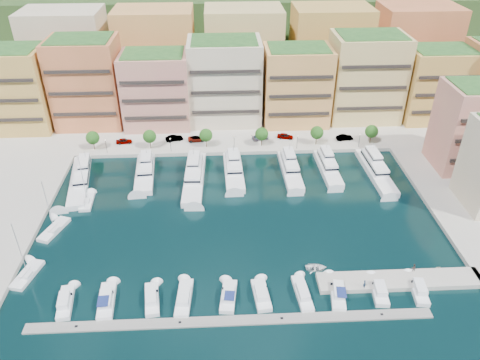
{
  "coord_description": "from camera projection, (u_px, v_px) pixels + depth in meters",
  "views": [
    {
      "loc": [
        -4.25,
        -86.35,
        65.41
      ],
      "look_at": [
        0.44,
        7.15,
        6.0
      ],
      "focal_mm": 35.0,
      "sensor_mm": 36.0,
      "label": 1
    }
  ],
  "objects": [
    {
      "name": "sailboat_0",
      "position": [
        27.0,
        275.0,
        91.92
      ],
      "size": [
        4.74,
        8.6,
        13.2
      ],
      "color": "white",
      "rests_on": "ground"
    },
    {
      "name": "sailboat_1",
      "position": [
        54.0,
        230.0,
        103.96
      ],
      "size": [
        5.61,
        9.16,
        13.2
      ],
      "color": "white",
      "rests_on": "ground"
    },
    {
      "name": "yacht_4",
      "position": [
        290.0,
        168.0,
        124.91
      ],
      "size": [
        4.79,
        19.69,
        7.3
      ],
      "color": "white",
      "rests_on": "ground"
    },
    {
      "name": "apartment_3",
      "position": [
        225.0,
        81.0,
        144.4
      ],
      "size": [
        22.0,
        16.5,
        25.8
      ],
      "color": "beige",
      "rests_on": "north_quay"
    },
    {
      "name": "car_2",
      "position": [
        197.0,
        139.0,
        138.13
      ],
      "size": [
        5.58,
        2.91,
        1.5
      ],
      "primitive_type": "imported",
      "rotation": [
        0.0,
        0.0,
        1.65
      ],
      "color": "gray",
      "rests_on": "north_quay"
    },
    {
      "name": "apartment_4",
      "position": [
        296.0,
        85.0,
        144.18
      ],
      "size": [
        20.0,
        15.5,
        23.8
      ],
      "color": "#DF9653",
      "rests_on": "north_quay"
    },
    {
      "name": "cruiser_6",
      "position": [
        302.0,
        294.0,
        87.45
      ],
      "size": [
        3.09,
        9.08,
        2.55
      ],
      "color": "white",
      "rests_on": "ground"
    },
    {
      "name": "cruiser_8",
      "position": [
        379.0,
        291.0,
        88.08
      ],
      "size": [
        3.26,
        7.78,
        2.55
      ],
      "color": "white",
      "rests_on": "ground"
    },
    {
      "name": "backblock_0",
      "position": [
        68.0,
        55.0,
        159.55
      ],
      "size": [
        26.0,
        18.0,
        30.0
      ],
      "primitive_type": "cube",
      "color": "beige",
      "rests_on": "north_quay"
    },
    {
      "name": "cruiser_3",
      "position": [
        184.0,
        298.0,
        86.52
      ],
      "size": [
        3.22,
        9.28,
        2.55
      ],
      "color": "white",
      "rests_on": "ground"
    },
    {
      "name": "backblock_2",
      "position": [
        243.0,
        52.0,
        162.09
      ],
      "size": [
        26.0,
        18.0,
        30.0
      ],
      "primitive_type": "cube",
      "color": "tan",
      "rests_on": "north_quay"
    },
    {
      "name": "apartment_2",
      "position": [
        156.0,
        90.0,
        142.63
      ],
      "size": [
        20.0,
        15.5,
        22.8
      ],
      "color": "tan",
      "rests_on": "north_quay"
    },
    {
      "name": "car_4",
      "position": [
        285.0,
        136.0,
        139.42
      ],
      "size": [
        5.05,
        2.98,
        1.61
      ],
      "primitive_type": "imported",
      "rotation": [
        0.0,
        0.0,
        1.33
      ],
      "color": "gray",
      "rests_on": "north_quay"
    },
    {
      "name": "tender_3",
      "position": [
        440.0,
        268.0,
        93.51
      ],
      "size": [
        1.82,
        1.72,
        0.76
      ],
      "primitive_type": "imported",
      "rotation": [
        0.0,
        0.0,
        1.16
      ],
      "color": "#C1B293",
      "rests_on": "ground"
    },
    {
      "name": "car_3",
      "position": [
        260.0,
        137.0,
        138.88
      ],
      "size": [
        5.62,
        3.64,
        1.51
      ],
      "primitive_type": "imported",
      "rotation": [
        0.0,
        0.0,
        1.89
      ],
      "color": "gray",
      "rests_on": "north_quay"
    },
    {
      "name": "yacht_1",
      "position": [
        145.0,
        172.0,
        123.58
      ],
      "size": [
        6.01,
        19.13,
        7.3
      ],
      "color": "white",
      "rests_on": "ground"
    },
    {
      "name": "backblock_3",
      "position": [
        329.0,
        51.0,
        163.36
      ],
      "size": [
        26.0,
        18.0,
        30.0
      ],
      "primitive_type": "cube",
      "color": "#B89143",
      "rests_on": "north_quay"
    },
    {
      "name": "tender_0",
      "position": [
        316.0,
        268.0,
        93.58
      ],
      "size": [
        4.38,
        3.21,
        0.88
      ],
      "primitive_type": "imported",
      "rotation": [
        0.0,
        0.0,
        1.53
      ],
      "color": "white",
      "rests_on": "ground"
    },
    {
      "name": "finger_pier",
      "position": [
        399.0,
        282.0,
        90.76
      ],
      "size": [
        32.0,
        5.0,
        2.0
      ],
      "primitive_type": "cube",
      "color": "#9E998E",
      "rests_on": "ground"
    },
    {
      "name": "apartment_6",
      "position": [
        436.0,
        84.0,
        146.31
      ],
      "size": [
        20.0,
        15.5,
        22.8
      ],
      "color": "#B89143",
      "rests_on": "north_quay"
    },
    {
      "name": "apartment_5",
      "position": [
        366.0,
        77.0,
        146.0
      ],
      "size": [
        22.0,
        16.5,
        26.8
      ],
      "color": "tan",
      "rests_on": "north_quay"
    },
    {
      "name": "lamppost_1",
      "position": [
        170.0,
        143.0,
        131.54
      ],
      "size": [
        0.3,
        0.3,
        4.2
      ],
      "color": "black",
      "rests_on": "north_quay"
    },
    {
      "name": "lamppost_4",
      "position": [
        360.0,
        138.0,
        133.83
      ],
      "size": [
        0.3,
        0.3,
        4.2
      ],
      "color": "black",
      "rests_on": "north_quay"
    },
    {
      "name": "yacht_3",
      "position": [
        234.0,
        169.0,
        124.46
      ],
      "size": [
        5.23,
        19.2,
        7.3
      ],
      "color": "white",
      "rests_on": "ground"
    },
    {
      "name": "apartment_1",
      "position": [
        87.0,
        82.0,
        142.36
      ],
      "size": [
        20.0,
        16.5,
        26.8
      ],
      "color": "#DE784A",
      "rests_on": "north_quay"
    },
    {
      "name": "car_0",
      "position": [
        124.0,
        141.0,
        136.78
      ],
      "size": [
        4.78,
        2.37,
        1.57
      ],
      "primitive_type": "imported",
      "rotation": [
        0.0,
        0.0,
        1.69
      ],
      "color": "gray",
      "rests_on": "north_quay"
    },
    {
      "name": "apartment_0",
      "position": [
        12.0,
        89.0,
        140.28
      ],
      "size": [
        22.0,
        16.5,
        24.8
      ],
      "color": "#B89143",
      "rests_on": "north_quay"
    },
    {
      "name": "apartment_east_a",
      "position": [
        475.0,
        127.0,
        120.93
      ],
      "size": [
        18.0,
        14.5,
        22.8
      ],
      "color": "tan",
      "rests_on": "east_quay"
    },
    {
      "name": "ground",
      "position": [
        240.0,
        218.0,
        108.04
      ],
      "size": [
        400.0,
        400.0,
        0.0
      ],
      "primitive_type": "plane",
      "color": "black",
      "rests_on": "ground"
    },
    {
      "name": "tree_0",
      "position": [
        93.0,
        138.0,
        132.06
      ],
      "size": [
        3.8,
        3.8,
        5.65
      ],
      "color": "#473323",
      "rests_on": "north_quay"
    },
    {
      "name": "yacht_2",
      "position": [
        194.0,
        175.0,
        121.93
      ],
      "size": [
        5.66,
        24.65,
        7.3
      ],
      "color": "white",
      "rests_on": "ground"
    },
    {
      "name": "north_quay",
      "position": [
        231.0,
        109.0,
        160.33
      ],
      "size": [
        220.0,
        64.0,
        2.0
      ],
      "primitive_type": "cube",
      "color": "#9E998E",
      "rests_on": "ground"
    },
    {
      "name": "yacht_5",
      "position": [
        328.0,
        166.0,
        125.78
      ],
      "size": [
        4.72,
        18.54,
        7.3
      ],
      "color": "white",
      "rests_on": "ground"
    },
    {
      "name": "tree_5",
      "position": [
        372.0,
        131.0,
        135.44
      ],
      "size": [
        3.8,
        3.8,
        5.65
      ],
      "color": "#473323",
      "rests_on": "north_quay"
    },
    {
      "name": "person_1",
      "position": [
        414.0,
        267.0,
        91.59
      ],
      "size": [
        0.83,
        0.65,
        1.7
      ],
      "primitive_type": "imported",
      "rotation": [
        0.0,
        0.0,
        3.14
      ],
      "color": "#462F2A",
      "rests_on": "finger_pier"
    },
    {
      "name": "lamppost_2",
      "position": [
        234.0,
        141.0,
        132.3
      ],
      "size": [
        0.3,
        0.3,
        4.2
      ],
      "color": "black",
      "rests_on": "north_quay"
    },
    {
      "name": "lamppost_0",
      "position": [
        106.0,
        144.0,
        130.78
      ],
      "size": [
        0.3,
        0.3,
        4.2
      ],
      "color": "black",
      "rests_on": "north_quay"
    },
    {
      "name": "tree_4",
      "position": [
        317.0,
        133.0,
        134.77
      ],
      "size": [
        3.8,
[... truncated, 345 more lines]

